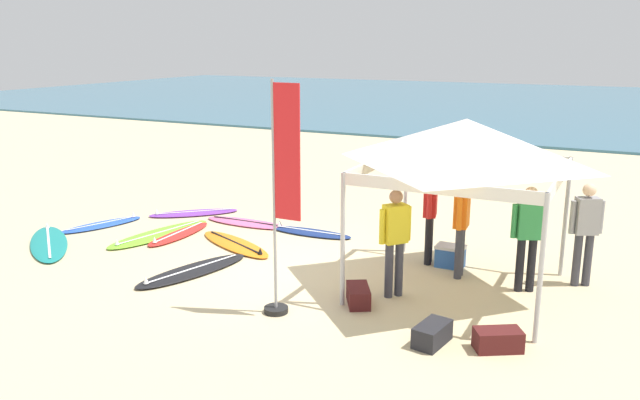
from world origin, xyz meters
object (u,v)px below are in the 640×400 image
at_px(surfboard_teal, 49,243).
at_px(banner_flag, 281,210).
at_px(surfboard_orange, 235,244).
at_px(gear_bag_by_pole, 432,334).
at_px(surfboard_pink, 247,223).
at_px(person_green, 528,232).
at_px(surfboard_lime, 159,234).
at_px(person_yellow, 395,236).
at_px(surfboard_black, 193,270).
at_px(cooler_box, 450,256).
at_px(surfboard_blue, 102,224).
at_px(person_orange, 461,221).
at_px(person_red, 430,210).
at_px(surfboard_red, 179,234).
at_px(canopy_tent, 466,142).
at_px(surfboard_purple, 193,213).
at_px(person_grey, 586,227).
at_px(gear_bag_near_tent, 358,295).
at_px(surfboard_navy, 310,232).
at_px(gear_bag_on_sand, 498,340).

relative_size(surfboard_teal, banner_flag, 0.70).
height_order(surfboard_orange, gear_bag_by_pole, gear_bag_by_pole).
bearing_deg(surfboard_pink, person_green, -11.76).
bearing_deg(surfboard_lime, person_yellow, -9.16).
relative_size(surfboard_black, cooler_box, 4.73).
xyz_separation_m(surfboard_blue, person_orange, (7.68, 0.43, 0.95)).
relative_size(surfboard_orange, person_red, 1.29).
xyz_separation_m(surfboard_teal, surfboard_red, (1.88, 1.64, 0.00)).
height_order(person_red, person_orange, same).
bearing_deg(canopy_tent, surfboard_pink, 161.96).
distance_m(canopy_tent, gear_bag_by_pole, 3.05).
distance_m(surfboard_teal, gear_bag_by_pole, 8.01).
distance_m(surfboard_purple, person_grey, 8.48).
height_order(surfboard_black, banner_flag, banner_flag).
bearing_deg(gear_bag_near_tent, person_grey, 38.41).
bearing_deg(surfboard_purple, banner_flag, -40.23).
distance_m(person_yellow, gear_bag_near_tent, 1.07).
relative_size(surfboard_pink, surfboard_black, 0.86).
distance_m(surfboard_navy, gear_bag_on_sand, 5.71).
distance_m(surfboard_blue, gear_bag_by_pole, 8.31).
distance_m(surfboard_pink, gear_bag_by_pole, 6.46).
relative_size(surfboard_blue, person_red, 1.10).
bearing_deg(gear_bag_by_pole, person_green, 72.49).
bearing_deg(surfboard_teal, surfboard_purple, 69.85).
height_order(person_red, person_grey, same).
height_order(surfboard_lime, banner_flag, banner_flag).
relative_size(surfboard_purple, surfboard_blue, 0.99).
bearing_deg(canopy_tent, gear_bag_near_tent, -133.10).
xyz_separation_m(surfboard_purple, surfboard_teal, (-1.14, -3.11, -0.00)).
bearing_deg(surfboard_black, gear_bag_on_sand, -5.83).
distance_m(surfboard_red, person_yellow, 5.27).
xyz_separation_m(person_grey, gear_bag_by_pole, (-1.56, -3.11, -0.85)).
distance_m(person_grey, gear_bag_on_sand, 3.11).
relative_size(person_grey, gear_bag_by_pole, 2.85).
xyz_separation_m(person_red, person_orange, (0.67, -0.44, 0.00)).
height_order(surfboard_orange, gear_bag_on_sand, gear_bag_on_sand).
height_order(surfboard_pink, surfboard_navy, same).
bearing_deg(person_orange, surfboard_black, -155.90).
distance_m(gear_bag_by_pole, cooler_box, 3.10).
xyz_separation_m(surfboard_black, gear_bag_near_tent, (3.11, 0.02, 0.10)).
xyz_separation_m(surfboard_navy, person_orange, (3.39, -1.07, 0.95)).
relative_size(person_yellow, person_orange, 1.00).
relative_size(surfboard_black, person_grey, 1.38).
bearing_deg(person_grey, surfboard_pink, 175.00).
xyz_separation_m(surfboard_blue, cooler_box, (7.42, 0.85, 0.16)).
xyz_separation_m(canopy_tent, banner_flag, (-2.05, -2.10, -0.81)).
xyz_separation_m(surfboard_black, surfboard_blue, (-3.52, 1.44, 0.00)).
bearing_deg(person_green, surfboard_orange, -178.68).
height_order(surfboard_black, gear_bag_near_tent, gear_bag_near_tent).
height_order(surfboard_lime, person_grey, person_grey).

